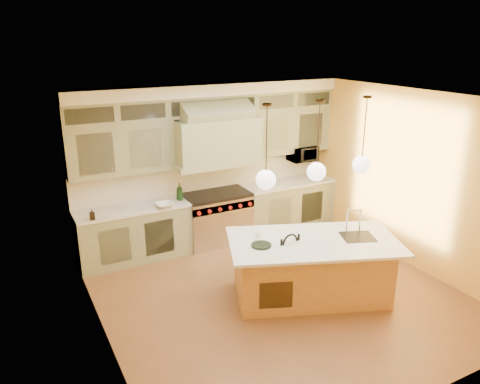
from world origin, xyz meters
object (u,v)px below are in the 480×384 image
counter_stool (295,267)px  microwave (303,154)px  range (217,217)px  kitchen_island (312,267)px

counter_stool → microwave: microwave is taller
range → kitchen_island: kitchen_island is taller
kitchen_island → microwave: 3.10m
range → counter_stool: size_ratio=1.14×
counter_stool → kitchen_island: bearing=6.0°
counter_stool → range: bearing=85.2°
kitchen_island → microwave: size_ratio=4.98×
kitchen_island → counter_stool: kitchen_island is taller
range → microwave: size_ratio=2.21×
counter_stool → microwave: 3.31m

